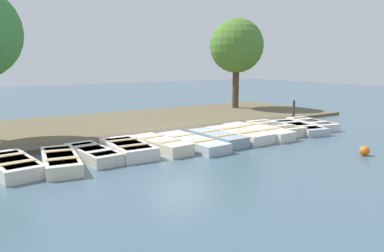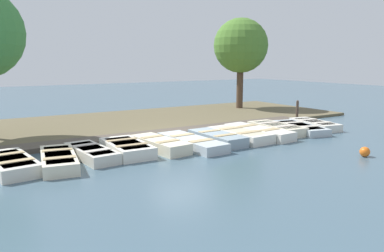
{
  "view_description": "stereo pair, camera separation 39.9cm",
  "coord_description": "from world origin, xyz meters",
  "px_view_note": "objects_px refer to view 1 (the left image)",
  "views": [
    {
      "loc": [
        13.07,
        -7.92,
        3.24
      ],
      "look_at": [
        0.61,
        0.2,
        0.65
      ],
      "focal_mm": 35.0,
      "sensor_mm": 36.0,
      "label": 1
    },
    {
      "loc": [
        13.29,
        -7.58,
        3.24
      ],
      "look_at": [
        0.61,
        0.2,
        0.65
      ],
      "focal_mm": 35.0,
      "sensor_mm": 36.0,
      "label": 2
    }
  ],
  "objects_px": {
    "rowboat_6": "(217,138)",
    "rowboat_8": "(258,132)",
    "buoy": "(364,151)",
    "rowboat_3": "(128,148)",
    "rowboat_0": "(13,165)",
    "rowboat_4": "(161,144)",
    "mooring_post_far": "(294,110)",
    "rowboat_10": "(298,127)",
    "rowboat_11": "(312,124)",
    "rowboat_2": "(93,153)",
    "rowboat_7": "(239,134)",
    "rowboat_5": "(192,142)",
    "park_tree_left": "(236,46)",
    "rowboat_1": "(60,160)",
    "rowboat_9": "(275,128)"
  },
  "relations": [
    {
      "from": "rowboat_6",
      "to": "rowboat_8",
      "type": "bearing_deg",
      "value": 91.61
    },
    {
      "from": "buoy",
      "to": "rowboat_3",
      "type": "bearing_deg",
      "value": -124.29
    },
    {
      "from": "rowboat_0",
      "to": "rowboat_6",
      "type": "relative_size",
      "value": 1.06
    },
    {
      "from": "rowboat_4",
      "to": "mooring_post_far",
      "type": "relative_size",
      "value": 2.57
    },
    {
      "from": "rowboat_8",
      "to": "mooring_post_far",
      "type": "height_order",
      "value": "mooring_post_far"
    },
    {
      "from": "rowboat_10",
      "to": "rowboat_3",
      "type": "bearing_deg",
      "value": -78.85
    },
    {
      "from": "rowboat_11",
      "to": "buoy",
      "type": "height_order",
      "value": "rowboat_11"
    },
    {
      "from": "rowboat_3",
      "to": "rowboat_6",
      "type": "xyz_separation_m",
      "value": [
        0.23,
        3.74,
        -0.0
      ]
    },
    {
      "from": "rowboat_2",
      "to": "mooring_post_far",
      "type": "height_order",
      "value": "mooring_post_far"
    },
    {
      "from": "rowboat_2",
      "to": "rowboat_10",
      "type": "relative_size",
      "value": 0.85
    },
    {
      "from": "rowboat_4",
      "to": "rowboat_10",
      "type": "height_order",
      "value": "rowboat_4"
    },
    {
      "from": "rowboat_7",
      "to": "mooring_post_far",
      "type": "distance_m",
      "value": 6.6
    },
    {
      "from": "rowboat_2",
      "to": "rowboat_5",
      "type": "relative_size",
      "value": 0.82
    },
    {
      "from": "rowboat_10",
      "to": "rowboat_0",
      "type": "bearing_deg",
      "value": -78.1
    },
    {
      "from": "rowboat_10",
      "to": "park_tree_left",
      "type": "relative_size",
      "value": 0.54
    },
    {
      "from": "rowboat_4",
      "to": "park_tree_left",
      "type": "xyz_separation_m",
      "value": [
        -7.46,
        9.69,
        3.99
      ]
    },
    {
      "from": "rowboat_4",
      "to": "rowboat_11",
      "type": "distance_m",
      "value": 8.49
    },
    {
      "from": "rowboat_4",
      "to": "rowboat_6",
      "type": "height_order",
      "value": "rowboat_4"
    },
    {
      "from": "rowboat_1",
      "to": "rowboat_9",
      "type": "relative_size",
      "value": 1.07
    },
    {
      "from": "rowboat_9",
      "to": "rowboat_11",
      "type": "relative_size",
      "value": 0.99
    },
    {
      "from": "rowboat_3",
      "to": "mooring_post_far",
      "type": "xyz_separation_m",
      "value": [
        -2.37,
        11.04,
        0.34
      ]
    },
    {
      "from": "rowboat_8",
      "to": "rowboat_11",
      "type": "height_order",
      "value": "rowboat_8"
    },
    {
      "from": "rowboat_5",
      "to": "rowboat_10",
      "type": "bearing_deg",
      "value": 87.15
    },
    {
      "from": "rowboat_4",
      "to": "rowboat_0",
      "type": "bearing_deg",
      "value": -96.78
    },
    {
      "from": "rowboat_4",
      "to": "rowboat_5",
      "type": "relative_size",
      "value": 0.83
    },
    {
      "from": "rowboat_2",
      "to": "rowboat_4",
      "type": "xyz_separation_m",
      "value": [
        0.12,
        2.51,
        0.02
      ]
    },
    {
      "from": "rowboat_3",
      "to": "park_tree_left",
      "type": "height_order",
      "value": "park_tree_left"
    },
    {
      "from": "rowboat_0",
      "to": "rowboat_7",
      "type": "distance_m",
      "value": 8.67
    },
    {
      "from": "rowboat_6",
      "to": "mooring_post_far",
      "type": "xyz_separation_m",
      "value": [
        -2.6,
        7.31,
        0.34
      ]
    },
    {
      "from": "rowboat_1",
      "to": "rowboat_2",
      "type": "height_order",
      "value": "rowboat_1"
    },
    {
      "from": "rowboat_4",
      "to": "rowboat_8",
      "type": "distance_m",
      "value": 4.78
    },
    {
      "from": "rowboat_1",
      "to": "rowboat_8",
      "type": "bearing_deg",
      "value": 100.23
    },
    {
      "from": "rowboat_5",
      "to": "rowboat_9",
      "type": "height_order",
      "value": "rowboat_9"
    },
    {
      "from": "rowboat_1",
      "to": "rowboat_3",
      "type": "distance_m",
      "value": 2.41
    },
    {
      "from": "rowboat_1",
      "to": "rowboat_10",
      "type": "height_order",
      "value": "rowboat_1"
    },
    {
      "from": "rowboat_3",
      "to": "rowboat_8",
      "type": "distance_m",
      "value": 6.05
    },
    {
      "from": "rowboat_2",
      "to": "rowboat_3",
      "type": "relative_size",
      "value": 1.05
    },
    {
      "from": "buoy",
      "to": "mooring_post_far",
      "type": "bearing_deg",
      "value": 148.9
    },
    {
      "from": "rowboat_0",
      "to": "buoy",
      "type": "xyz_separation_m",
      "value": [
        4.57,
        10.53,
        -0.03
      ]
    },
    {
      "from": "rowboat_8",
      "to": "rowboat_11",
      "type": "relative_size",
      "value": 1.19
    },
    {
      "from": "rowboat_8",
      "to": "rowboat_6",
      "type": "bearing_deg",
      "value": -92.17
    },
    {
      "from": "rowboat_0",
      "to": "rowboat_4",
      "type": "bearing_deg",
      "value": 82.92
    },
    {
      "from": "rowboat_0",
      "to": "rowboat_8",
      "type": "xyz_separation_m",
      "value": [
        0.01,
        9.76,
        0.0
      ]
    },
    {
      "from": "rowboat_5",
      "to": "rowboat_7",
      "type": "xyz_separation_m",
      "value": [
        -0.13,
        2.44,
        0.02
      ]
    },
    {
      "from": "rowboat_10",
      "to": "buoy",
      "type": "distance_m",
      "value": 4.76
    },
    {
      "from": "rowboat_2",
      "to": "rowboat_6",
      "type": "bearing_deg",
      "value": 81.32
    },
    {
      "from": "rowboat_7",
      "to": "buoy",
      "type": "bearing_deg",
      "value": 19.3
    },
    {
      "from": "rowboat_4",
      "to": "rowboat_10",
      "type": "distance_m",
      "value": 7.22
    },
    {
      "from": "rowboat_0",
      "to": "rowboat_2",
      "type": "distance_m",
      "value": 2.47
    },
    {
      "from": "rowboat_2",
      "to": "rowboat_7",
      "type": "xyz_separation_m",
      "value": [
        0.2,
        6.2,
        0.01
      ]
    }
  ]
}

